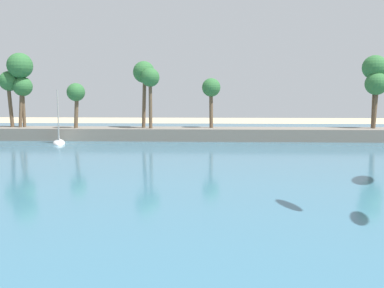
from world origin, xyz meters
The scene contains 3 objects.
sea centered at (0.00, 53.40, 0.03)m, with size 220.00×93.15×0.06m, color #386B84.
palm_headland centered at (-1.46, 60.01, 3.14)m, with size 90.92×6.00×12.80m.
sailboat_mid_bay centered at (-20.68, 53.99, 0.76)m, with size 3.43×5.56×7.74m.
Camera 1 is at (0.11, -2.43, 6.21)m, focal length 40.01 mm.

